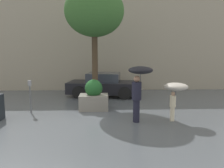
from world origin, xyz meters
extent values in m
plane|color=#51565B|center=(0.00, 0.00, 0.00)|extent=(40.00, 40.00, 0.00)
cube|color=#9E937F|center=(0.00, 6.50, 3.00)|extent=(18.00, 0.30, 6.00)
cube|color=gray|center=(0.46, 1.53, 0.31)|extent=(1.17, 0.84, 0.62)
sphere|color=#1E5123|center=(0.46, 1.53, 0.89)|extent=(0.72, 0.72, 0.72)
cylinder|color=#1E1E2D|center=(1.97, -0.20, 0.38)|extent=(0.22, 0.22, 0.76)
cylinder|color=#1E1E2D|center=(1.97, -0.20, 1.07)|extent=(0.32, 0.32, 0.60)
sphere|color=#997056|center=(1.97, -0.20, 1.47)|extent=(0.21, 0.21, 0.21)
cylinder|color=#4C4C51|center=(2.10, -0.14, 1.42)|extent=(0.02, 0.02, 0.66)
ellipsoid|color=black|center=(2.10, -0.14, 1.75)|extent=(0.81, 0.81, 0.26)
cylinder|color=beige|center=(3.23, -0.13, 0.25)|extent=(0.14, 0.14, 0.50)
cylinder|color=beige|center=(3.23, -0.13, 0.69)|extent=(0.21, 0.21, 0.39)
sphere|color=tan|center=(3.23, -0.13, 0.96)|extent=(0.13, 0.13, 0.13)
cylinder|color=#4C4C51|center=(3.29, -0.20, 0.96)|extent=(0.02, 0.02, 0.49)
ellipsoid|color=beige|center=(3.29, -0.20, 1.20)|extent=(0.79, 0.79, 0.25)
cube|color=black|center=(0.87, 4.46, 0.47)|extent=(4.01, 2.20, 0.59)
cube|color=#2D333D|center=(0.87, 4.46, 1.01)|extent=(1.90, 1.66, 0.48)
cylinder|color=black|center=(-0.42, 3.79, 0.32)|extent=(0.67, 0.31, 0.65)
cylinder|color=black|center=(-0.18, 5.46, 0.32)|extent=(0.67, 0.31, 0.65)
cylinder|color=black|center=(1.93, 3.46, 0.32)|extent=(0.67, 0.31, 0.65)
cylinder|color=black|center=(2.16, 5.13, 0.32)|extent=(0.67, 0.31, 0.65)
cylinder|color=#423323|center=(0.47, 2.81, 1.72)|extent=(0.27, 0.27, 3.44)
ellipsoid|color=#38662D|center=(0.47, 2.81, 4.17)|extent=(2.66, 2.66, 2.27)
cylinder|color=#595B60|center=(-1.98, 1.13, 0.53)|extent=(0.05, 0.05, 1.07)
cylinder|color=gray|center=(-1.98, 1.13, 1.17)|extent=(0.14, 0.14, 0.20)
camera|label=1|loc=(0.88, -7.31, 2.31)|focal=35.00mm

